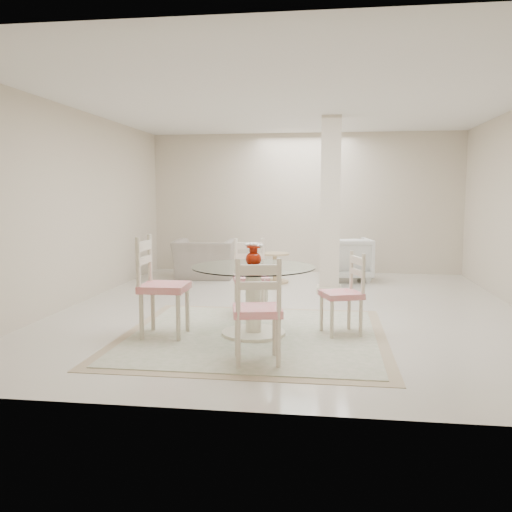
# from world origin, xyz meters

# --- Properties ---
(ground) EXTENTS (7.00, 7.00, 0.00)m
(ground) POSITION_xyz_m (0.00, 0.00, 0.00)
(ground) COLOR silver
(ground) RESTS_ON ground
(room_shell) EXTENTS (6.02, 7.02, 2.71)m
(room_shell) POSITION_xyz_m (0.00, 0.00, 1.86)
(room_shell) COLOR beige
(room_shell) RESTS_ON ground
(column) EXTENTS (0.30, 0.30, 2.70)m
(column) POSITION_xyz_m (0.50, 1.30, 1.35)
(column) COLOR beige
(column) RESTS_ON ground
(area_rug) EXTENTS (2.85, 2.85, 0.02)m
(area_rug) POSITION_xyz_m (-0.30, -1.45, 0.01)
(area_rug) COLOR tan
(area_rug) RESTS_ON ground
(dining_table) EXTENTS (1.32, 1.32, 0.76)m
(dining_table) POSITION_xyz_m (-0.30, -1.45, 0.39)
(dining_table) COLOR #EFEBC5
(dining_table) RESTS_ON ground
(red_vase) EXTENTS (0.20, 0.17, 0.26)m
(red_vase) POSITION_xyz_m (-0.30, -1.45, 0.88)
(red_vase) COLOR #A01904
(red_vase) RESTS_ON dining_table
(dining_chair_east) EXTENTS (0.51, 0.51, 1.00)m
(dining_chair_east) POSITION_xyz_m (0.69, -1.26, 0.52)
(dining_chair_east) COLOR beige
(dining_chair_east) RESTS_ON ground
(dining_chair_north) EXTENTS (0.52, 0.52, 1.07)m
(dining_chair_north) POSITION_xyz_m (-0.49, -0.45, 0.56)
(dining_chair_north) COLOR beige
(dining_chair_north) RESTS_ON ground
(dining_chair_west) EXTENTS (0.49, 0.49, 1.20)m
(dining_chair_west) POSITION_xyz_m (-1.32, -1.62, 0.63)
(dining_chair_west) COLOR beige
(dining_chair_west) RESTS_ON ground
(dining_chair_south) EXTENTS (0.51, 0.51, 1.08)m
(dining_chair_south) POSITION_xyz_m (-0.13, -2.45, 0.57)
(dining_chair_south) COLOR beige
(dining_chair_south) RESTS_ON ground
(recliner_taupe) EXTENTS (1.12, 1.00, 0.70)m
(recliner_taupe) POSITION_xyz_m (-1.76, 2.48, 0.35)
(recliner_taupe) COLOR #9F9084
(recliner_taupe) RESTS_ON ground
(armchair_white) EXTENTS (0.95, 0.96, 0.76)m
(armchair_white) POSITION_xyz_m (0.80, 2.57, 0.38)
(armchair_white) COLOR white
(armchair_white) RESTS_ON ground
(side_table) EXTENTS (0.50, 0.50, 0.52)m
(side_table) POSITION_xyz_m (-0.44, 2.10, 0.24)
(side_table) COLOR tan
(side_table) RESTS_ON ground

